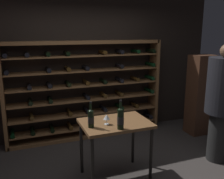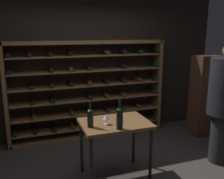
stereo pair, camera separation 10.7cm
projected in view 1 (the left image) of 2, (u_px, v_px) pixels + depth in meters
The scene contains 8 objects.
back_wall at pixel (82, 62), 4.82m from camera, with size 5.52×0.10×2.90m, color black.
wine_rack at pixel (87, 91), 4.75m from camera, with size 2.98×0.32×1.86m.
tasting_table at pixel (115, 129), 3.41m from camera, with size 0.92×0.66×0.83m.
person_guest_blue_shirt at pixel (222, 99), 3.83m from camera, with size 0.50×0.50×1.84m.
display_cabinet at pixel (200, 95), 4.95m from camera, with size 0.44×0.36×1.58m, color #4C2D1E.
wine_bottle_black_capsule at pixel (91, 118), 3.17m from camera, with size 0.08×0.08×0.34m.
wine_bottle_gold_foil at pixel (121, 118), 3.11m from camera, with size 0.09×0.09×0.38m.
wine_glass_stemmed_center at pixel (107, 117), 3.27m from camera, with size 0.09×0.09×0.14m.
Camera 1 is at (-1.19, -2.86, 2.02)m, focal length 40.18 mm.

